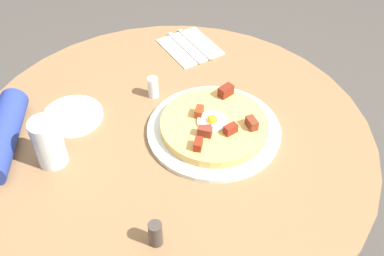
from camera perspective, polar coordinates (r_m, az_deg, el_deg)
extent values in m
cylinder|color=olive|center=(1.15, -2.67, -1.49)|extent=(1.00, 1.00, 0.03)
cylinder|color=#333338|center=(1.43, -2.19, -11.55)|extent=(0.12, 0.12, 0.69)
cylinder|color=navy|center=(1.18, -22.12, -0.75)|extent=(0.27, 0.17, 0.07)
cylinder|color=silver|center=(1.14, 2.68, -0.26)|extent=(0.33, 0.33, 0.01)
cylinder|color=#DFB15D|center=(1.13, 2.71, 0.35)|extent=(0.26, 0.26, 0.02)
cylinder|color=white|center=(1.12, 2.49, 0.78)|extent=(0.07, 0.07, 0.01)
sphere|color=yellow|center=(1.12, 2.50, 1.01)|extent=(0.03, 0.03, 0.03)
cube|color=maroon|center=(1.08, 1.59, -0.45)|extent=(0.04, 0.04, 0.02)
cube|color=maroon|center=(1.13, 0.89, 2.00)|extent=(0.04, 0.03, 0.02)
cube|color=maroon|center=(1.11, 7.32, 0.60)|extent=(0.04, 0.02, 0.02)
cube|color=maroon|center=(1.09, 4.75, -0.14)|extent=(0.02, 0.03, 0.02)
cube|color=maroon|center=(1.05, 0.75, -2.00)|extent=(0.03, 0.03, 0.02)
cube|color=maroon|center=(1.19, 4.17, 4.55)|extent=(0.03, 0.04, 0.03)
cube|color=maroon|center=(1.09, 1.64, -0.27)|extent=(0.03, 0.03, 0.02)
cube|color=#387F2D|center=(1.12, 3.24, 0.87)|extent=(0.01, 0.01, 0.00)
cube|color=#387F2D|center=(1.11, 3.41, 0.45)|extent=(0.01, 0.01, 0.00)
cube|color=#387F2D|center=(1.11, 2.97, 0.33)|extent=(0.01, 0.01, 0.00)
cube|color=#387F2D|center=(1.13, 0.95, 1.47)|extent=(0.01, 0.01, 0.00)
cube|color=#387F2D|center=(1.11, 2.42, 0.23)|extent=(0.01, 0.01, 0.00)
cube|color=#387F2D|center=(1.14, 2.41, 1.87)|extent=(0.01, 0.01, 0.00)
cylinder|color=white|center=(1.22, -14.39, 1.45)|extent=(0.15, 0.15, 0.01)
cube|color=white|center=(1.42, -0.26, 9.90)|extent=(0.18, 0.15, 0.00)
cube|color=silver|center=(1.41, -0.89, 9.83)|extent=(0.18, 0.02, 0.00)
cube|color=silver|center=(1.43, 0.36, 10.26)|extent=(0.18, 0.02, 0.00)
cylinder|color=silver|center=(1.08, -17.16, -1.70)|extent=(0.07, 0.07, 0.12)
cylinder|color=white|center=(1.23, -4.79, 4.99)|extent=(0.03, 0.03, 0.06)
cylinder|color=#3F3833|center=(0.93, -4.47, -12.76)|extent=(0.03, 0.03, 0.06)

